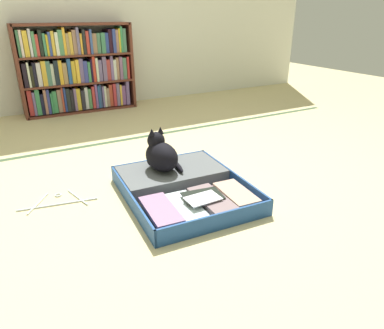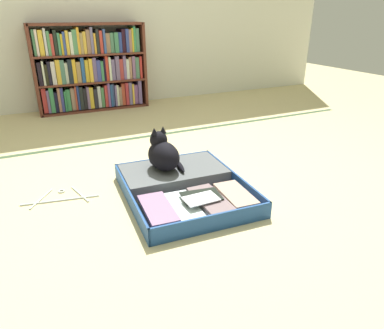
# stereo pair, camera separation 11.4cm
# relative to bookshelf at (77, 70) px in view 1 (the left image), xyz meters

# --- Properties ---
(ground_plane) EXTENTS (10.00, 10.00, 0.00)m
(ground_plane) POSITION_rel_bookshelf_xyz_m (0.03, -2.24, -0.45)
(ground_plane) COLOR #CDBD87
(tatami_border) EXTENTS (4.80, 0.05, 0.00)m
(tatami_border) POSITION_rel_bookshelf_xyz_m (0.03, -1.18, -0.44)
(tatami_border) COLOR #3A5133
(tatami_border) RESTS_ON ground_plane
(bookshelf) EXTENTS (1.19, 0.27, 0.92)m
(bookshelf) POSITION_rel_bookshelf_xyz_m (0.00, 0.00, 0.00)
(bookshelf) COLOR brown
(bookshelf) RESTS_ON ground_plane
(open_suitcase) EXTENTS (0.72, 0.86, 0.10)m
(open_suitcase) POSITION_rel_bookshelf_xyz_m (0.08, -2.29, -0.40)
(open_suitcase) COLOR navy
(open_suitcase) RESTS_ON ground_plane
(black_cat) EXTENTS (0.23, 0.28, 0.27)m
(black_cat) POSITION_rel_bookshelf_xyz_m (0.03, -2.11, -0.25)
(black_cat) COLOR black
(black_cat) RESTS_ON open_suitcase
(clothes_hanger) EXTENTS (0.43, 0.26, 0.01)m
(clothes_hanger) POSITION_rel_bookshelf_xyz_m (-0.60, -2.04, -0.44)
(clothes_hanger) COLOR silver
(clothes_hanger) RESTS_ON ground_plane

